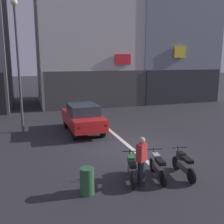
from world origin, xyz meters
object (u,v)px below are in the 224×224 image
object	(u,v)px
car_red_crossing_near	(83,117)
motorcycle_green_row_leftmost	(131,168)
street_lamp	(18,55)
motorcycle_black_row_centre	(183,164)
trash_bin	(87,181)
person_by_motorcycles	(141,161)
motorcycle_silver_row_left_mid	(157,166)

from	to	relation	value
car_red_crossing_near	motorcycle_green_row_leftmost	xyz separation A→B (m)	(0.31, -6.52, -0.43)
street_lamp	motorcycle_black_row_centre	size ratio (longest dim) A/B	4.35
street_lamp	trash_bin	xyz separation A→B (m)	(1.97, -8.02, -3.95)
motorcycle_black_row_centre	motorcycle_green_row_leftmost	bearing A→B (deg)	173.24
trash_bin	person_by_motorcycles	bearing A→B (deg)	-0.67
car_red_crossing_near	person_by_motorcycles	size ratio (longest dim) A/B	2.48
motorcycle_silver_row_left_mid	person_by_motorcycles	size ratio (longest dim) A/B	0.99
street_lamp	motorcycle_green_row_leftmost	size ratio (longest dim) A/B	4.46
motorcycle_silver_row_left_mid	trash_bin	xyz separation A→B (m)	(-2.58, -0.30, -0.03)
motorcycle_green_row_leftmost	motorcycle_black_row_centre	bearing A→B (deg)	-6.76
car_red_crossing_near	street_lamp	world-z (taller)	street_lamp
motorcycle_silver_row_left_mid	motorcycle_black_row_centre	distance (m)	0.96
car_red_crossing_near	motorcycle_silver_row_left_mid	distance (m)	6.74
motorcycle_green_row_leftmost	person_by_motorcycles	size ratio (longest dim) A/B	0.97
trash_bin	motorcycle_silver_row_left_mid	bearing A→B (deg)	6.58
car_red_crossing_near	trash_bin	world-z (taller)	car_red_crossing_near
motorcycle_green_row_leftmost	motorcycle_black_row_centre	xyz separation A→B (m)	(1.91, -0.23, 0.00)
motorcycle_green_row_leftmost	motorcycle_silver_row_left_mid	size ratio (longest dim) A/B	0.98
street_lamp	trash_bin	world-z (taller)	street_lamp
street_lamp	person_by_motorcycles	bearing A→B (deg)	-64.82
car_red_crossing_near	motorcycle_black_row_centre	bearing A→B (deg)	-71.85
motorcycle_black_row_centre	street_lamp	bearing A→B (deg)	124.98
person_by_motorcycles	trash_bin	size ratio (longest dim) A/B	1.96
motorcycle_black_row_centre	trash_bin	size ratio (longest dim) A/B	1.96
street_lamp	person_by_motorcycles	distance (m)	9.56
street_lamp	motorcycle_green_row_leftmost	xyz separation A→B (m)	(3.60, -7.64, -3.92)
street_lamp	motorcycle_black_row_centre	bearing A→B (deg)	-55.02
street_lamp	motorcycle_silver_row_left_mid	bearing A→B (deg)	-59.50
motorcycle_silver_row_left_mid	person_by_motorcycles	bearing A→B (deg)	-157.47
car_red_crossing_near	street_lamp	xyz separation A→B (m)	(-3.29, 1.12, 3.49)
motorcycle_silver_row_left_mid	trash_bin	size ratio (longest dim) A/B	1.95
motorcycle_green_row_leftmost	motorcycle_silver_row_left_mid	bearing A→B (deg)	-5.07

